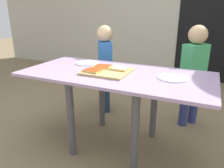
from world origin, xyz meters
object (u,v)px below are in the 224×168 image
(pizza_slice_far_left, at_px, (103,66))
(child_right, at_px, (194,69))
(dining_table, at_px, (115,84))
(plate_white_right, at_px, (173,78))
(cutting_board, at_px, (107,72))
(child_left, at_px, (105,63))
(pizza_slice_far_right, at_px, (120,69))
(pizza_slice_near_left, at_px, (93,70))
(plate_white_left, at_px, (87,63))

(pizza_slice_far_left, height_order, child_right, child_right)
(dining_table, xyz_separation_m, plate_white_right, (0.46, 0.03, 0.11))
(cutting_board, xyz_separation_m, child_left, (-0.35, 0.67, -0.10))
(pizza_slice_far_right, relative_size, child_right, 0.14)
(dining_table, xyz_separation_m, pizza_slice_far_right, (0.02, 0.05, 0.13))
(dining_table, bearing_deg, pizza_slice_far_left, 159.58)
(pizza_slice_far_left, distance_m, pizza_slice_far_right, 0.16)
(cutting_board, relative_size, pizza_slice_far_right, 2.49)
(pizza_slice_far_left, relative_size, child_left, 0.15)
(child_right, bearing_deg, plate_white_right, -98.77)
(dining_table, height_order, pizza_slice_far_right, pizza_slice_far_right)
(plate_white_right, bearing_deg, child_left, 145.38)
(pizza_slice_near_left, relative_size, child_right, 0.15)
(cutting_board, bearing_deg, pizza_slice_far_right, 42.89)
(pizza_slice_far_left, bearing_deg, child_left, 115.05)
(pizza_slice_near_left, relative_size, child_left, 0.15)
(pizza_slice_near_left, height_order, child_right, child_right)
(pizza_slice_far_right, bearing_deg, plate_white_left, 161.32)
(cutting_board, distance_m, pizza_slice_far_left, 0.12)
(plate_white_left, bearing_deg, pizza_slice_far_right, -18.68)
(pizza_slice_far_right, distance_m, plate_white_right, 0.44)
(pizza_slice_near_left, relative_size, pizza_slice_far_right, 1.05)
(pizza_slice_far_right, bearing_deg, cutting_board, -137.11)
(dining_table, relative_size, pizza_slice_far_right, 10.55)
(plate_white_left, relative_size, plate_white_right, 1.00)
(pizza_slice_far_left, xyz_separation_m, child_left, (-0.27, 0.59, -0.12))
(pizza_slice_near_left, relative_size, plate_white_left, 0.68)
(pizza_slice_far_right, bearing_deg, pizza_slice_near_left, -140.57)
(pizza_slice_far_right, relative_size, plate_white_right, 0.65)
(dining_table, height_order, plate_white_right, plate_white_right)
(child_left, distance_m, child_right, 0.98)
(cutting_board, bearing_deg, pizza_slice_far_left, 133.59)
(cutting_board, relative_size, child_left, 0.36)
(pizza_slice_near_left, xyz_separation_m, pizza_slice_far_right, (0.18, 0.14, 0.00))
(cutting_board, relative_size, plate_white_left, 1.62)
(dining_table, xyz_separation_m, cutting_board, (-0.06, -0.03, 0.11))
(pizza_slice_near_left, bearing_deg, child_right, 47.82)
(pizza_slice_near_left, xyz_separation_m, child_left, (-0.26, 0.74, -0.12))
(dining_table, distance_m, pizza_slice_near_left, 0.22)
(pizza_slice_far_right, bearing_deg, plate_white_right, -1.81)
(dining_table, bearing_deg, plate_white_right, 4.22)
(pizza_slice_near_left, height_order, pizza_slice_far_right, same)
(plate_white_left, bearing_deg, pizza_slice_near_left, -51.43)
(pizza_slice_near_left, height_order, child_left, child_left)
(child_right, bearing_deg, cutting_board, -130.77)
(dining_table, bearing_deg, pizza_slice_far_right, 67.14)
(pizza_slice_far_right, height_order, plate_white_left, pizza_slice_far_right)
(pizza_slice_far_right, distance_m, child_right, 0.85)
(dining_table, bearing_deg, child_right, 51.06)
(pizza_slice_near_left, xyz_separation_m, child_right, (0.72, 0.79, -0.10))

